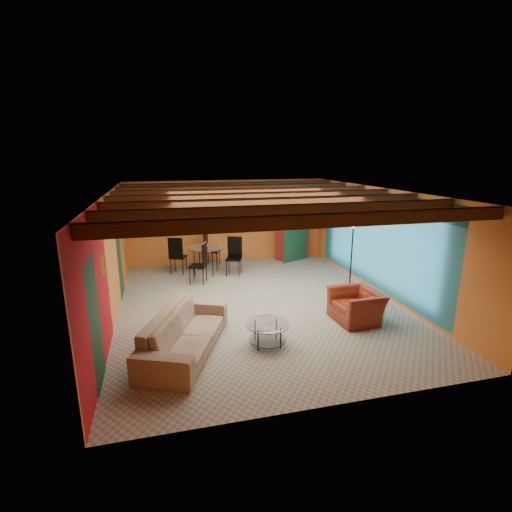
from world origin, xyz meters
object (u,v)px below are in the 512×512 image
object	(u,v)px
floor_lamp	(351,255)
vase	(205,234)
armchair	(356,306)
coffee_table	(267,334)
sofa	(185,332)
armoire	(293,232)
dining_table	(206,256)
potted_plant	(294,198)

from	to	relation	value
floor_lamp	vase	world-z (taller)	floor_lamp
armchair	vase	world-z (taller)	vase
coffee_table	vase	bearing A→B (deg)	97.05
coffee_table	sofa	bearing A→B (deg)	175.11
armchair	armoire	world-z (taller)	armoire
sofa	dining_table	bearing A→B (deg)	11.24
floor_lamp	vase	bearing A→B (deg)	147.32
coffee_table	dining_table	distance (m)	4.75
dining_table	floor_lamp	size ratio (longest dim) A/B	1.18
coffee_table	armoire	bearing A→B (deg)	66.01
armoire	vase	size ratio (longest dim) A/B	10.05
sofa	coffee_table	size ratio (longest dim) A/B	3.04
coffee_table	armoire	distance (m)	6.28
armoire	potted_plant	world-z (taller)	potted_plant
armchair	armoire	xyz separation A→B (m)	(0.38, 5.13, 0.59)
coffee_table	armoire	size ratio (longest dim) A/B	0.45
coffee_table	vase	xyz separation A→B (m)	(-0.58, 4.70, 1.03)
sofa	armoire	world-z (taller)	armoire
dining_table	potted_plant	bearing A→B (deg)	17.63
potted_plant	vase	xyz separation A→B (m)	(-3.12, -0.99, -0.87)
coffee_table	potted_plant	world-z (taller)	potted_plant
armoire	floor_lamp	xyz separation A→B (m)	(0.45, -3.28, 0.00)
coffee_table	potted_plant	xyz separation A→B (m)	(2.54, 5.70, 1.90)
sofa	floor_lamp	bearing A→B (deg)	-40.24
floor_lamp	dining_table	bearing A→B (deg)	147.32
armoire	floor_lamp	distance (m)	3.31
dining_table	vase	xyz separation A→B (m)	(0.00, 0.00, 0.67)
dining_table	armoire	xyz separation A→B (m)	(3.12, 0.99, 0.36)
coffee_table	dining_table	xyz separation A→B (m)	(-0.58, 4.70, 0.36)
armoire	vase	bearing A→B (deg)	172.71
sofa	vase	distance (m)	4.75
dining_table	floor_lamp	world-z (taller)	floor_lamp
potted_plant	vase	size ratio (longest dim) A/B	2.64
armchair	floor_lamp	bearing A→B (deg)	152.97
sofa	dining_table	size ratio (longest dim) A/B	1.15
armchair	dining_table	xyz separation A→B (m)	(-2.74, 4.14, 0.23)
potted_plant	armoire	bearing A→B (deg)	0.00
sofa	coffee_table	world-z (taller)	sofa
sofa	coffee_table	bearing A→B (deg)	-72.04
floor_lamp	potted_plant	size ratio (longest dim) A/B	3.82
coffee_table	potted_plant	size ratio (longest dim) A/B	1.71
floor_lamp	potted_plant	xyz separation A→B (m)	(-0.45, 3.28, 1.17)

